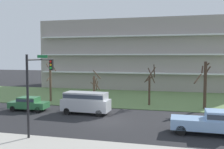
{
  "coord_description": "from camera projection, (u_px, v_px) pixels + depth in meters",
  "views": [
    {
      "loc": [
        6.17,
        -23.1,
        6.22
      ],
      "look_at": [
        -0.96,
        6.0,
        4.08
      ],
      "focal_mm": 40.51,
      "sensor_mm": 36.0,
      "label": 1
    }
  ],
  "objects": [
    {
      "name": "grass_lawn_strip",
      "position": [
        131.0,
        98.0,
        37.85
      ],
      "size": [
        80.0,
        16.0,
        0.08
      ],
      "primitive_type": "cube",
      "color": "#66844C",
      "rests_on": "ground"
    },
    {
      "name": "van_silver_near_left",
      "position": [
        86.0,
        101.0,
        27.33
      ],
      "size": [
        5.29,
        2.24,
        2.36
      ],
      "rotation": [
        0.0,
        0.0,
        3.1
      ],
      "color": "#B7BABF",
      "rests_on": "ground"
    },
    {
      "name": "tree_far_left",
      "position": [
        50.0,
        79.0,
        34.47
      ],
      "size": [
        1.49,
        1.24,
        6.04
      ],
      "color": "brown",
      "rests_on": "ground"
    },
    {
      "name": "tree_center",
      "position": [
        150.0,
        86.0,
        31.84
      ],
      "size": [
        1.51,
        1.51,
        5.25
      ],
      "color": "#423023",
      "rests_on": "ground"
    },
    {
      "name": "tree_right",
      "position": [
        205.0,
        83.0,
        29.7
      ],
      "size": [
        1.98,
        1.75,
        5.64
      ],
      "color": "#423023",
      "rests_on": "ground"
    },
    {
      "name": "traffic_signal_mast",
      "position": [
        37.0,
        81.0,
        19.92
      ],
      "size": [
        0.9,
        4.21,
        6.37
      ],
      "color": "black",
      "rests_on": "ground"
    },
    {
      "name": "tree_left",
      "position": [
        95.0,
        88.0,
        32.29
      ],
      "size": [
        1.24,
        1.47,
        4.54
      ],
      "color": "brown",
      "rests_on": "ground"
    },
    {
      "name": "ground",
      "position": [
        107.0,
        121.0,
        24.29
      ],
      "size": [
        160.0,
        160.0,
        0.0
      ],
      "primitive_type": "plane",
      "color": "#232326"
    },
    {
      "name": "sedan_green_center_right",
      "position": [
        29.0,
        103.0,
        29.01
      ],
      "size": [
        4.47,
        1.97,
        1.57
      ],
      "rotation": [
        0.0,
        0.0,
        3.18
      ],
      "color": "#2D6B3D",
      "rests_on": "ground"
    },
    {
      "name": "pickup_blue_center_left",
      "position": [
        209.0,
        122.0,
        20.15
      ],
      "size": [
        5.44,
        2.11,
        1.95
      ],
      "rotation": [
        0.0,
        0.0,
        -0.02
      ],
      "color": "#8CB2E0",
      "rests_on": "ground"
    },
    {
      "name": "apartment_building",
      "position": [
        143.0,
        55.0,
        51.39
      ],
      "size": [
        38.6,
        13.86,
        13.14
      ],
      "color": "#9E938C",
      "rests_on": "ground"
    }
  ]
}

